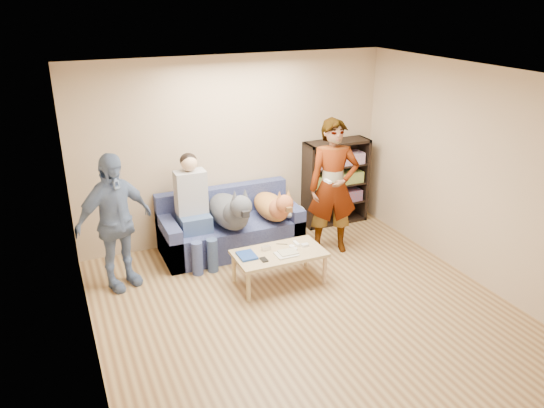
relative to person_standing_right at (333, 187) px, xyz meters
name	(u,v)px	position (x,y,z in m)	size (l,w,h in m)	color
ground	(316,322)	(-1.02, -1.50, -0.92)	(5.00, 5.00, 0.00)	brown
ceiling	(325,80)	(-1.02, -1.50, 1.68)	(5.00, 5.00, 0.00)	white
wall_back	(235,149)	(-1.02, 1.00, 0.38)	(4.50, 4.50, 0.00)	tan
wall_front	(519,359)	(-1.02, -4.00, 0.38)	(4.50, 4.50, 0.00)	tan
wall_left	(85,253)	(-3.27, -1.50, 0.38)	(5.00, 5.00, 0.00)	tan
wall_right	(491,182)	(1.23, -1.50, 0.38)	(5.00, 5.00, 0.00)	tan
blanket	(290,211)	(-0.44, 0.39, -0.42)	(0.42, 0.36, 0.15)	#ACADB1
person_standing_right	(333,187)	(0.00, 0.00, 0.00)	(0.67, 0.44, 1.85)	gray
person_standing_left	(115,222)	(-2.84, 0.16, -0.08)	(0.98, 0.41, 1.68)	#6883A6
held_controller	(328,181)	(-0.20, -0.20, 0.17)	(0.04, 0.13, 0.03)	white
notebook_blue	(247,255)	(-1.44, -0.51, -0.49)	(0.20, 0.26, 0.03)	navy
papers	(286,254)	(-0.99, -0.66, -0.50)	(0.26, 0.20, 0.01)	beige
magazine	(288,252)	(-0.96, -0.64, -0.48)	(0.22, 0.17, 0.01)	#BBB495
camera_silver	(266,248)	(-1.16, -0.44, -0.48)	(0.11, 0.06, 0.05)	silver
controller_a	(296,244)	(-0.76, -0.46, -0.49)	(0.04, 0.13, 0.03)	white
controller_b	(305,245)	(-0.68, -0.54, -0.49)	(0.09, 0.06, 0.03)	silver
headphone_cup_a	(295,249)	(-0.84, -0.58, -0.49)	(0.07, 0.07, 0.02)	silver
headphone_cup_b	(292,246)	(-0.84, -0.50, -0.49)	(0.07, 0.07, 0.02)	white
pen_orange	(283,258)	(-1.06, -0.72, -0.50)	(0.01, 0.01, 0.14)	orange
pen_black	(282,244)	(-0.92, -0.38, -0.50)	(0.01, 0.01, 0.14)	black
wallet	(264,260)	(-1.29, -0.68, -0.50)	(0.07, 0.12, 0.01)	black
sofa	(230,229)	(-1.27, 0.60, -0.64)	(1.90, 0.85, 0.82)	#515B93
person_seated	(194,205)	(-1.80, 0.47, -0.15)	(0.40, 0.73, 1.47)	#3E6188
dog_gray	(231,211)	(-1.33, 0.35, -0.26)	(0.46, 1.27, 0.67)	#4B4E55
dog_tan	(273,206)	(-0.71, 0.37, -0.30)	(0.38, 1.15, 0.55)	gold
coffee_table	(279,255)	(-1.04, -0.56, -0.55)	(1.10, 0.60, 0.42)	tan
bookshelf	(335,180)	(0.53, 0.83, -0.25)	(1.00, 0.34, 1.30)	black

